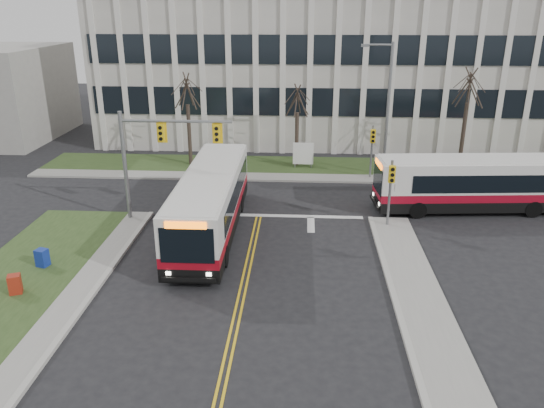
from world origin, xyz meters
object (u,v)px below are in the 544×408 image
at_px(directory_sign, 303,154).
at_px(newspaper_box_red, 15,285).
at_px(streetlight, 386,103).
at_px(bus_main, 211,204).
at_px(bus_cross, 477,185).
at_px(newspaper_box_blue, 42,259).

bearing_deg(directory_sign, newspaper_box_red, -122.47).
relative_size(streetlight, bus_main, 0.75).
distance_m(bus_cross, newspaper_box_red, 24.90).
xyz_separation_m(streetlight, newspaper_box_blue, (-17.53, -15.09, -4.72)).
bearing_deg(bus_cross, newspaper_box_red, -68.01).
bearing_deg(bus_main, bus_cross, 14.95).
relative_size(bus_cross, newspaper_box_blue, 12.37).
bearing_deg(newspaper_box_blue, bus_cross, 37.16).
distance_m(streetlight, newspaper_box_red, 25.25).
xyz_separation_m(directory_sign, newspaper_box_red, (-12.00, -18.85, -0.70)).
relative_size(directory_sign, bus_cross, 0.17).
xyz_separation_m(newspaper_box_blue, newspaper_box_red, (0.00, -2.46, 0.00)).
xyz_separation_m(streetlight, bus_main, (-10.37, -10.53, -3.55)).
height_order(streetlight, directory_sign, streetlight).
height_order(bus_cross, newspaper_box_blue, bus_cross).
height_order(streetlight, newspaper_box_red, streetlight).
bearing_deg(newspaper_box_blue, newspaper_box_red, -74.24).
bearing_deg(streetlight, newspaper_box_blue, -139.28).
distance_m(streetlight, bus_cross, 8.71).
height_order(bus_main, newspaper_box_red, bus_main).
relative_size(directory_sign, newspaper_box_blue, 2.11).
distance_m(bus_main, newspaper_box_red, 10.10).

